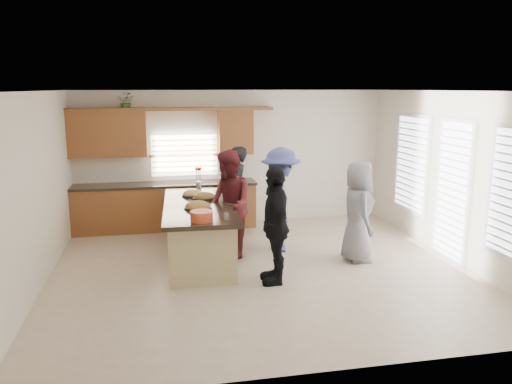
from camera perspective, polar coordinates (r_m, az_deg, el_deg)
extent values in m
plane|color=beige|center=(8.06, 0.51, -8.84)|extent=(6.50, 6.50, 0.00)
cube|color=silver|center=(10.60, -2.75, 3.98)|extent=(6.50, 0.02, 2.80)
cube|color=silver|center=(4.87, 7.72, -5.58)|extent=(6.50, 0.02, 2.80)
cube|color=silver|center=(7.72, -23.81, 0.02)|extent=(0.02, 6.00, 2.80)
cube|color=silver|center=(8.92, 21.46, 1.67)|extent=(0.02, 6.00, 2.80)
cube|color=white|center=(7.54, 0.55, 11.48)|extent=(6.50, 6.00, 0.02)
cube|color=brown|center=(10.36, -10.27, -1.73)|extent=(3.65, 0.62, 0.90)
cube|color=black|center=(10.26, -10.37, 0.85)|extent=(3.70, 0.65, 0.05)
cube|color=brown|center=(10.29, -16.62, 6.35)|extent=(1.50, 0.36, 0.90)
cube|color=brown|center=(10.37, -2.36, 6.87)|extent=(0.70, 0.36, 0.90)
cube|color=brown|center=(10.22, -9.56, 9.34)|extent=(4.05, 0.40, 0.06)
cube|color=brown|center=(10.45, -8.17, 4.18)|extent=(1.35, 0.08, 0.85)
cube|color=white|center=(10.00, 17.36, 3.12)|extent=(0.06, 1.10, 1.75)
cube|color=white|center=(8.86, 21.53, 0.12)|extent=(0.06, 0.85, 2.25)
cube|color=tan|center=(8.47, -6.45, -4.74)|extent=(1.10, 2.54, 0.88)
cube|color=black|center=(8.35, -6.53, -1.62)|extent=(1.26, 2.75, 0.07)
cube|color=black|center=(8.60, -6.39, -7.30)|extent=(1.02, 2.46, 0.08)
cylinder|color=black|center=(8.06, -6.66, -1.76)|extent=(0.45, 0.45, 0.02)
ellipsoid|color=#AE8436|center=(8.06, -6.66, -1.64)|extent=(0.41, 0.41, 0.18)
cylinder|color=black|center=(8.74, -5.89, -0.67)|extent=(0.41, 0.41, 0.02)
ellipsoid|color=#AE8436|center=(8.74, -5.89, -0.56)|extent=(0.37, 0.37, 0.17)
cylinder|color=black|center=(9.01, -7.29, -0.34)|extent=(0.38, 0.38, 0.02)
ellipsoid|color=#E1B460|center=(9.00, -7.30, -0.23)|extent=(0.34, 0.34, 0.15)
cylinder|color=#E14D29|center=(7.26, -6.23, -2.76)|extent=(0.33, 0.33, 0.15)
cylinder|color=beige|center=(7.25, -6.24, -2.34)|extent=(0.27, 0.27, 0.04)
cylinder|color=white|center=(7.34, -3.40, -2.78)|extent=(0.07, 0.07, 0.10)
cylinder|color=#B88DCE|center=(9.18, -7.15, 0.00)|extent=(0.22, 0.22, 0.06)
cylinder|color=silver|center=(9.55, -6.57, 0.77)|extent=(0.11, 0.11, 0.15)
imported|color=#386729|center=(10.23, -14.59, 9.96)|extent=(0.39, 0.36, 0.36)
imported|color=black|center=(9.66, -2.22, 0.06)|extent=(0.52, 0.70, 1.75)
imported|color=#581A1F|center=(8.36, -3.14, -1.49)|extent=(0.84, 1.00, 1.85)
imported|color=black|center=(7.32, 2.19, -3.80)|extent=(0.51, 1.06, 1.75)
imported|color=#3B4281|center=(8.77, 2.82, -0.87)|extent=(0.90, 1.30, 1.84)
imported|color=slate|center=(8.42, 11.56, -2.20)|extent=(0.60, 0.86, 1.68)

